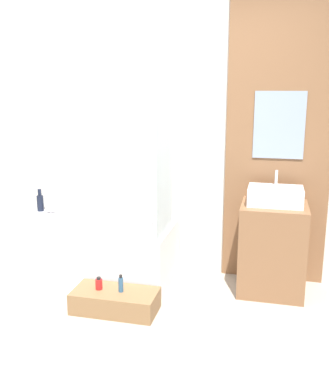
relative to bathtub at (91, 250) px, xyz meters
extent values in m
plane|color=#A39989|center=(0.65, -1.15, -0.26)|extent=(12.00, 12.00, 0.00)
cube|color=silver|center=(0.65, 0.43, 1.04)|extent=(4.20, 0.06, 2.60)
cube|color=brown|center=(1.62, 0.38, 1.04)|extent=(0.90, 0.03, 2.60)
cube|color=#8C9EB2|center=(1.62, 0.36, 1.15)|extent=(0.43, 0.01, 0.57)
cube|color=white|center=(0.00, 0.00, 0.00)|extent=(1.49, 0.76, 0.51)
cube|color=silver|center=(0.00, 0.00, 0.25)|extent=(1.16, 0.53, 0.01)
cube|color=silver|center=(0.72, -0.10, 0.82)|extent=(0.01, 0.53, 1.13)
cube|color=olive|center=(0.43, -0.57, -0.17)|extent=(0.67, 0.33, 0.17)
cube|color=brown|center=(1.62, 0.11, 0.13)|extent=(0.54, 0.51, 0.77)
cube|color=white|center=(1.62, 0.11, 0.59)|extent=(0.44, 0.31, 0.15)
cylinder|color=silver|center=(1.62, 0.19, 0.72)|extent=(0.02, 0.02, 0.13)
cylinder|color=black|center=(-0.66, 0.30, 0.33)|extent=(0.07, 0.07, 0.16)
cylinder|color=black|center=(-0.66, 0.30, 0.44)|extent=(0.04, 0.04, 0.07)
sphere|color=white|center=(-0.52, 0.27, 0.32)|extent=(0.13, 0.13, 0.13)
cylinder|color=red|center=(0.30, -0.57, -0.05)|extent=(0.05, 0.05, 0.08)
cylinder|color=black|center=(0.30, -0.57, 0.00)|extent=(0.03, 0.03, 0.02)
cylinder|color=#2D567A|center=(0.48, -0.57, -0.03)|extent=(0.04, 0.04, 0.11)
cylinder|color=black|center=(0.48, -0.57, 0.04)|extent=(0.02, 0.02, 0.03)
camera|label=1|loc=(1.59, -3.62, 1.47)|focal=42.00mm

